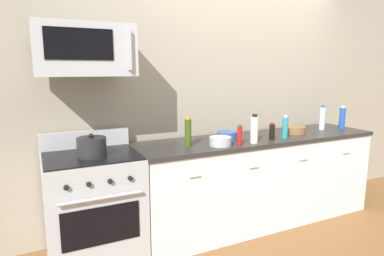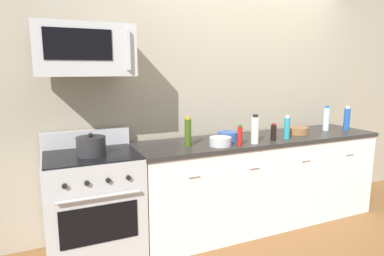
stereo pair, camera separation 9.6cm
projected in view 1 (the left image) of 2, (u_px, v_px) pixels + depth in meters
The scene contains 16 objects.
ground_plane at pixel (257, 220), 3.55m from camera, with size 6.85×6.85×0.00m, color brown.
back_wall at pixel (239, 92), 3.67m from camera, with size 5.71×0.10×2.70m, color #9E937F.
counter_unit at pixel (258, 179), 3.46m from camera, with size 2.62×0.66×0.92m.
range_oven at pixel (94, 207), 2.74m from camera, with size 0.76×0.69×1.07m.
microwave at pixel (84, 50), 2.56m from camera, with size 0.74×0.44×0.40m.
bottle_vinegar_white at pixel (254, 129), 3.07m from camera, with size 0.07×0.07×0.27m.
bottle_olive_oil at pixel (188, 132), 2.94m from camera, with size 0.06×0.06×0.27m.
bottle_soda_blue at pixel (342, 118), 3.83m from camera, with size 0.07×0.07×0.27m.
bottle_dish_soap at pixel (285, 127), 3.30m from camera, with size 0.06×0.06×0.23m.
bottle_soy_sauce_dark at pixel (272, 132), 3.23m from camera, with size 0.06×0.06×0.17m.
bottle_water_clear at pixel (322, 118), 3.76m from camera, with size 0.06×0.06×0.28m.
bottle_hot_sauce_red at pixel (240, 136), 2.98m from camera, with size 0.05×0.05×0.19m.
bowl_blue_mixing at pixel (227, 136), 3.21m from camera, with size 0.19×0.19×0.08m.
bowl_steel_prep at pixel (220, 141), 2.99m from camera, with size 0.20×0.20×0.08m.
bowl_wooden_salad at pixel (295, 130), 3.57m from camera, with size 0.22×0.22×0.07m.
stockpot at pixel (92, 147), 2.60m from camera, with size 0.23×0.23×0.18m.
Camera 1 is at (-2.07, -2.68, 1.60)m, focal length 30.78 mm.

